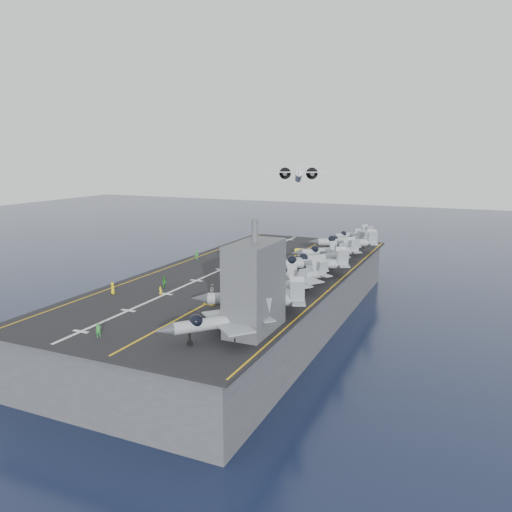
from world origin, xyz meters
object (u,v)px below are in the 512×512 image
at_px(fighter_jet_0, 221,321).
at_px(tow_cart_a, 211,300).
at_px(island_superstructure, 255,276).
at_px(transport_plane, 299,176).

height_order(fighter_jet_0, tow_cart_a, fighter_jet_0).
distance_m(fighter_jet_0, tow_cart_a, 16.15).
height_order(island_superstructure, transport_plane, transport_plane).
height_order(island_superstructure, tow_cart_a, island_superstructure).
xyz_separation_m(tow_cart_a, transport_plane, (-12.72, 77.42, 16.16)).
distance_m(fighter_jet_0, transport_plane, 94.35).
distance_m(tow_cart_a, transport_plane, 80.11).
bearing_deg(island_superstructure, tow_cart_a, 144.07).
bearing_deg(fighter_jet_0, tow_cart_a, 123.90).
relative_size(island_superstructure, transport_plane, 0.64).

